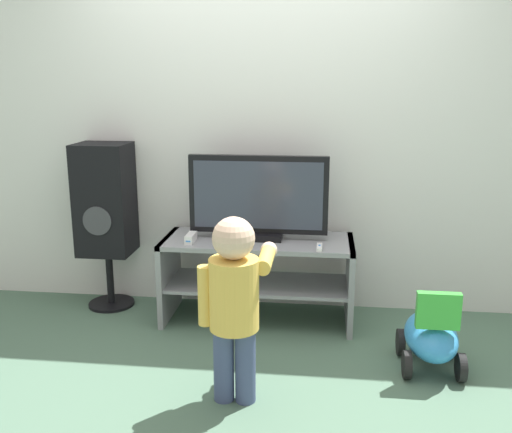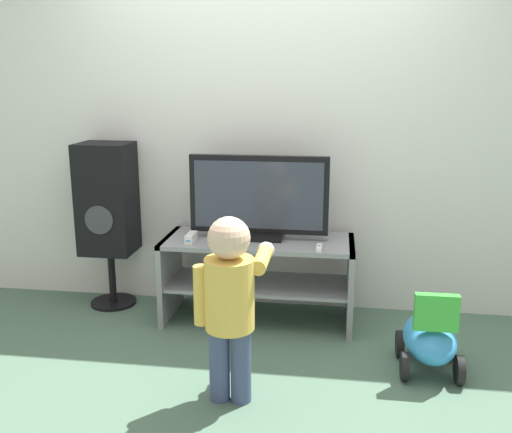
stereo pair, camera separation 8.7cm
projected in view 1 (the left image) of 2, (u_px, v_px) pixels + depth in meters
ground_plane at (253, 335)px, 3.65m from camera, size 16.00×16.00×0.00m
wall_back at (263, 123)px, 3.91m from camera, size 10.00×0.06×2.60m
tv_stand at (258, 267)px, 3.81m from camera, size 1.26×0.51×0.57m
television at (258, 198)px, 3.72m from camera, size 0.91×0.20×0.55m
game_console at (191, 238)px, 3.69m from camera, size 0.05×0.16×0.06m
remote_primary at (319, 247)px, 3.55m from camera, size 0.04×0.13×0.03m
child at (235, 295)px, 2.80m from camera, size 0.37×0.53×0.97m
speaker_tower at (105, 203)px, 3.96m from camera, size 0.36×0.33×1.17m
ride_on_toy at (431, 336)px, 3.20m from camera, size 0.33×0.50×0.50m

